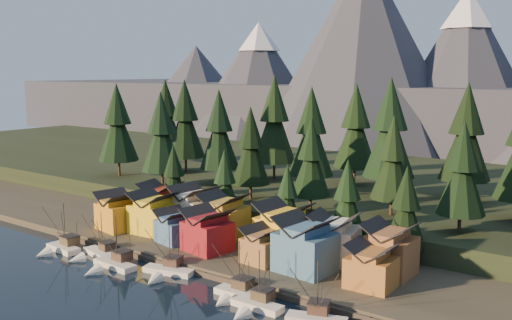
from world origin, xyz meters
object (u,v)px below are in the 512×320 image
Objects in this scene: boat_0 at (59,242)px; boat_2 at (110,259)px; house_front_0 at (118,210)px; house_back_1 at (194,207)px; boat_6 at (315,314)px; boat_5 at (254,298)px; house_back_0 at (160,201)px; boat_4 at (234,286)px; house_front_1 at (154,211)px; boat_3 at (165,266)px; boat_1 at (95,249)px.

boat_2 is at bearing 3.57° from boat_0.
boat_2 is 22.76m from house_front_0.
boat_0 is 29.41m from house_back_1.
boat_5 is at bearing 166.64° from boat_6.
boat_6 is 61.62m from house_back_0.
boat_0 is 1.13× the size of house_back_1.
house_front_0 is 10.69m from house_back_0.
boat_6 reaches higher than boat_4.
house_front_0 is 8.99m from house_front_1.
house_back_0 reaches higher than boat_2.
house_back_1 reaches higher than boat_3.
boat_4 is 0.99× the size of boat_6.
house_front_1 is (0.46, 15.89, 4.51)m from boat_1.
boat_1 is 24.25m from house_back_1.
boat_0 is at bearing -81.37° from house_front_0.
boat_4 is 1.10× the size of house_front_1.
house_front_0 is at bearing -166.86° from house_front_1.
house_front_1 is at bearing 126.85° from boat_3.
boat_3 is at bearing -54.94° from house_back_0.
boat_6 is 51.71m from house_back_1.
house_front_1 reaches higher than boat_3.
house_back_1 is (-1.91, 25.71, 4.66)m from boat_2.
house_back_0 is (-40.31, 23.30, 4.35)m from boat_4.
house_front_0 is (0.51, 15.29, 3.69)m from boat_0.
house_front_0 is 0.99× the size of house_back_1.
boat_3 is 16.65m from boat_4.
house_front_0 is (-48.86, 15.23, 3.93)m from boat_5.
house_back_1 is at bearing 47.68° from house_front_1.
boat_2 reaches higher than boat_4.
boat_0 reaches higher than boat_3.
boat_0 is at bearing 172.76° from boat_3.
boat_0 is at bearing -113.69° from house_back_1.
boat_4 is 5.89m from boat_5.
boat_3 is 32.96m from house_back_0.
boat_3 is 1.13× the size of house_front_1.
house_front_0 is at bearing -138.46° from house_back_1.
house_back_1 is at bearing 87.98° from boat_1.
boat_6 is at bearing 6.15° from boat_0.
boat_5 is at bearing -28.99° from house_front_1.
house_back_0 is (-5.48, 7.44, 0.12)m from house_front_1.
boat_5 is 44.37m from house_front_1.
house_back_1 is (5.91, 23.01, 4.89)m from boat_1.
boat_2 is at bearing -73.31° from house_front_1.
house_front_1 is at bearing 114.63° from boat_2.
boat_5 is at bearing -6.76° from house_front_0.
house_back_0 is at bearing 87.39° from boat_0.
house_back_0 is at bearing 149.32° from boat_4.
boat_3 is at bearing -14.02° from house_front_0.
boat_1 is 16.52m from house_front_1.
boat_1 is 1.00× the size of boat_4.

